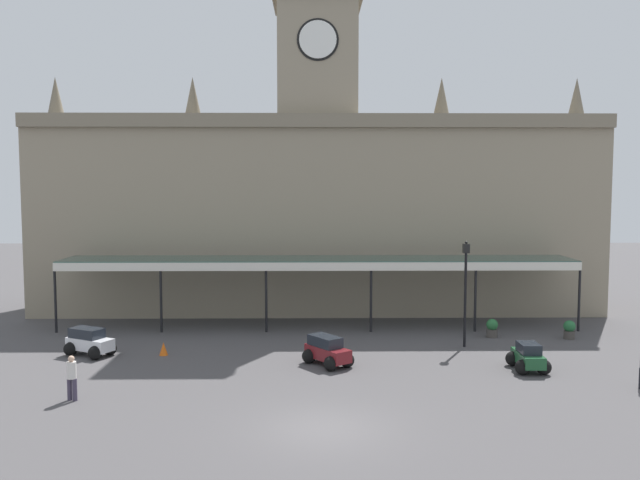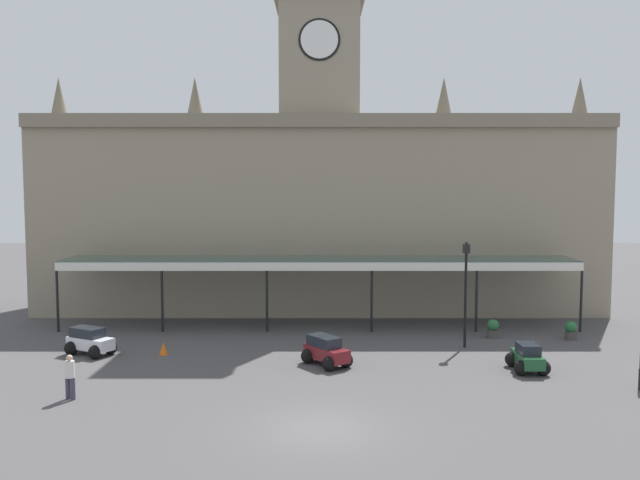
# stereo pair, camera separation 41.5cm
# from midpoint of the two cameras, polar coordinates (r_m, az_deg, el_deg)

# --- Properties ---
(ground_plane) EXTENTS (140.00, 140.00, 0.00)m
(ground_plane) POSITION_cam_midpoint_polar(r_m,az_deg,el_deg) (21.84, -0.26, -16.23)
(ground_plane) COLOR #4B484A
(station_building) EXTENTS (34.74, 6.59, 20.11)m
(station_building) POSITION_cam_midpoint_polar(r_m,az_deg,el_deg) (41.31, -0.51, 3.24)
(station_building) COLOR gray
(station_building) RESTS_ON ground
(entrance_canopy) EXTENTS (28.34, 3.26, 3.85)m
(entrance_canopy) POSITION_cam_midpoint_polar(r_m,az_deg,el_deg) (36.01, -0.47, -1.87)
(entrance_canopy) COLOR #38564C
(entrance_canopy) RESTS_ON ground
(car_green_sedan) EXTENTS (1.53, 2.06, 1.19)m
(car_green_sedan) POSITION_cam_midpoint_polar(r_m,az_deg,el_deg) (29.39, 17.41, -9.91)
(car_green_sedan) COLOR #1E512D
(car_green_sedan) RESTS_ON ground
(car_maroon_estate) EXTENTS (2.29, 2.42, 1.27)m
(car_maroon_estate) POSITION_cam_midpoint_polar(r_m,az_deg,el_deg) (28.84, 0.22, -9.84)
(car_maroon_estate) COLOR maroon
(car_maroon_estate) RESTS_ON ground
(car_white_estate) EXTENTS (2.43, 2.16, 1.27)m
(car_white_estate) POSITION_cam_midpoint_polar(r_m,az_deg,el_deg) (32.34, -19.94, -8.53)
(car_white_estate) COLOR silver
(car_white_estate) RESTS_ON ground
(pedestrian_near_entrance) EXTENTS (0.38, 0.34, 1.67)m
(pedestrian_near_entrance) POSITION_cam_midpoint_polar(r_m,az_deg,el_deg) (25.90, -21.40, -11.07)
(pedestrian_near_entrance) COLOR #3F384C
(pedestrian_near_entrance) RESTS_ON ground
(victorian_lamppost) EXTENTS (0.30, 0.30, 5.19)m
(victorian_lamppost) POSITION_cam_midpoint_polar(r_m,az_deg,el_deg) (32.27, 12.30, -3.61)
(victorian_lamppost) COLOR black
(victorian_lamppost) RESTS_ON ground
(traffic_cone) EXTENTS (0.40, 0.40, 0.60)m
(traffic_cone) POSITION_cam_midpoint_polar(r_m,az_deg,el_deg) (31.44, -13.95, -9.26)
(traffic_cone) COLOR orange
(traffic_cone) RESTS_ON ground
(planter_forecourt_centre) EXTENTS (0.60, 0.60, 0.96)m
(planter_forecourt_centre) POSITION_cam_midpoint_polar(r_m,az_deg,el_deg) (35.14, 14.54, -7.48)
(planter_forecourt_centre) COLOR #47423D
(planter_forecourt_centre) RESTS_ON ground
(planter_near_kerb) EXTENTS (0.60, 0.60, 0.96)m
(planter_near_kerb) POSITION_cam_midpoint_polar(r_m,az_deg,el_deg) (35.96, 20.74, -7.36)
(planter_near_kerb) COLOR #47423D
(planter_near_kerb) RESTS_ON ground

